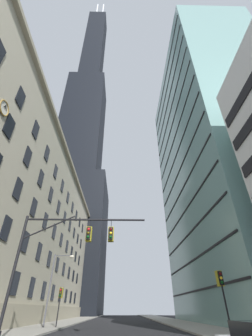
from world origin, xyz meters
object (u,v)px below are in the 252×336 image
(street_lamppost, at_px, (54,281))
(traffic_light_far_left, at_px, (61,295))
(traffic_light_near_right, at_px, (221,282))
(traffic_signal_mast, at_px, (69,245))

(street_lamppost, bearing_deg, traffic_light_far_left, 38.59)
(traffic_light_near_right, height_order, street_lamppost, street_lamppost)
(traffic_signal_mast, bearing_deg, traffic_light_near_right, 8.72)
(traffic_signal_mast, xyz_separation_m, traffic_light_near_right, (11.03, 1.69, -2.18))
(traffic_signal_mast, distance_m, traffic_light_far_left, 13.38)
(traffic_signal_mast, distance_m, street_lamppost, 12.79)
(traffic_light_near_right, relative_size, street_lamppost, 0.56)
(traffic_signal_mast, height_order, traffic_light_near_right, traffic_signal_mast)
(traffic_signal_mast, relative_size, street_lamppost, 1.26)
(traffic_light_near_right, height_order, traffic_light_far_left, traffic_light_near_right)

